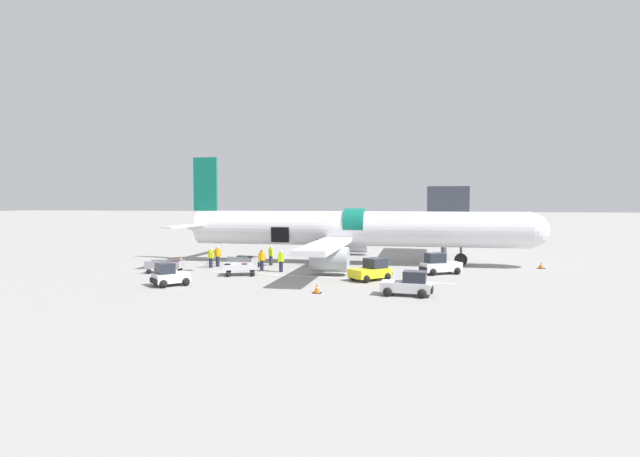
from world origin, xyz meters
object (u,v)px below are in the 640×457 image
(baggage_tug_lead, at_px, (440,265))
(baggage_tug_rear, at_px, (169,276))
(ground_crew_loader_b, at_px, (281,261))
(ground_crew_driver, at_px, (211,257))
(baggage_tug_mid, at_px, (372,271))
(baggage_tug_spare, at_px, (408,285))
(baggage_cart_empty, at_px, (166,267))
(ground_crew_helper, at_px, (218,255))
(ground_crew_marshal, at_px, (262,259))
(airplane, at_px, (350,230))
(baggage_cart_queued, at_px, (241,269))
(ground_crew_supervisor, at_px, (218,256))
(baggage_cart_loading, at_px, (245,261))
(ground_crew_loader_a, at_px, (271,255))

(baggage_tug_lead, xyz_separation_m, baggage_tug_rear, (-18.39, -9.17, -0.05))
(ground_crew_loader_b, bearing_deg, ground_crew_driver, 168.87)
(ground_crew_driver, bearing_deg, baggage_tug_mid, -16.09)
(baggage_tug_spare, height_order, ground_crew_driver, ground_crew_driver)
(baggage_cart_empty, height_order, ground_crew_helper, ground_crew_helper)
(baggage_tug_spare, bearing_deg, ground_crew_loader_b, 141.06)
(baggage_tug_lead, relative_size, baggage_cart_empty, 0.89)
(baggage_tug_spare, relative_size, ground_crew_marshal, 1.80)
(baggage_tug_mid, height_order, ground_crew_driver, ground_crew_driver)
(airplane, height_order, baggage_tug_rear, airplane)
(baggage_tug_lead, relative_size, baggage_cart_queued, 0.93)
(baggage_tug_lead, bearing_deg, baggage_tug_spare, -103.14)
(baggage_cart_queued, relative_size, ground_crew_driver, 2.09)
(airplane, xyz_separation_m, ground_crew_driver, (-11.49, -5.38, -2.20))
(ground_crew_loader_b, bearing_deg, baggage_tug_spare, -38.94)
(baggage_cart_queued, bearing_deg, airplane, 50.40)
(ground_crew_driver, bearing_deg, baggage_tug_lead, -0.31)
(ground_crew_driver, relative_size, ground_crew_supervisor, 0.96)
(baggage_tug_mid, relative_size, ground_crew_loader_b, 1.82)
(baggage_cart_loading, relative_size, baggage_cart_empty, 0.93)
(baggage_tug_spare, bearing_deg, baggage_tug_mid, 116.27)
(baggage_cart_loading, distance_m, baggage_cart_empty, 6.86)
(baggage_tug_spare, xyz_separation_m, ground_crew_loader_a, (-12.51, 12.42, 0.29))
(baggage_cart_loading, bearing_deg, baggage_cart_queued, -74.54)
(baggage_tug_spare, bearing_deg, ground_crew_supervisor, 147.69)
(baggage_tug_mid, bearing_deg, baggage_tug_lead, 38.85)
(ground_crew_helper, bearing_deg, baggage_tug_mid, -24.54)
(baggage_cart_loading, height_order, ground_crew_marshal, ground_crew_marshal)
(airplane, bearing_deg, ground_crew_marshal, -136.27)
(baggage_tug_spare, xyz_separation_m, ground_crew_helper, (-17.61, 12.38, 0.19))
(ground_crew_helper, bearing_deg, ground_crew_driver, -80.09)
(baggage_cart_empty, relative_size, ground_crew_driver, 2.20)
(ground_crew_loader_a, bearing_deg, baggage_cart_empty, -137.48)
(baggage_tug_lead, bearing_deg, baggage_cart_empty, -170.61)
(ground_crew_supervisor, bearing_deg, baggage_tug_mid, -19.77)
(baggage_tug_spare, distance_m, ground_crew_marshal, 15.10)
(baggage_tug_rear, bearing_deg, ground_crew_driver, 96.24)
(baggage_cart_empty, distance_m, ground_crew_driver, 4.36)
(airplane, bearing_deg, baggage_tug_rear, -125.56)
(baggage_tug_mid, xyz_separation_m, ground_crew_helper, (-14.84, 6.77, 0.15))
(ground_crew_helper, distance_m, ground_crew_marshal, 6.43)
(baggage_cart_loading, height_order, ground_crew_driver, ground_crew_driver)
(baggage_tug_spare, relative_size, baggage_cart_loading, 0.90)
(baggage_tug_lead, height_order, ground_crew_loader_b, ground_crew_loader_b)
(ground_crew_loader_a, relative_size, ground_crew_marshal, 1.00)
(baggage_cart_empty, xyz_separation_m, ground_crew_driver, (2.29, 3.69, 0.43))
(baggage_tug_rear, bearing_deg, ground_crew_supervisor, 94.29)
(baggage_cart_empty, height_order, ground_crew_loader_b, ground_crew_loader_b)
(ground_crew_driver, bearing_deg, ground_crew_loader_a, 29.83)
(baggage_cart_empty, xyz_separation_m, ground_crew_loader_a, (6.93, 6.35, 0.45))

